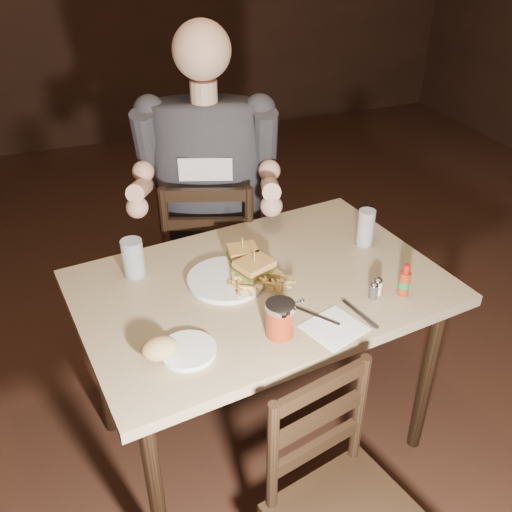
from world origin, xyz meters
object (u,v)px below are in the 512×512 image
object	(u,v)px
dinner_plate	(227,281)
side_plate	(188,352)
syrup_dispenser	(280,319)
diner	(206,156)
glass_right	(366,228)
main_table	(261,301)
hot_sauce	(405,280)
chair_far	(212,260)
glass_left	(133,258)

from	to	relation	value
dinner_plate	side_plate	world-z (taller)	dinner_plate
dinner_plate	syrup_dispenser	xyz separation A→B (m)	(0.07, -0.31, 0.05)
diner	glass_right	bearing A→B (deg)	-28.91
main_table	syrup_dispenser	world-z (taller)	syrup_dispenser
diner	syrup_dispenser	distance (m)	0.91
glass_right	hot_sauce	xyz separation A→B (m)	(-0.04, -0.33, -0.01)
hot_sauce	syrup_dispenser	size ratio (longest dim) A/B	1.04
dinner_plate	hot_sauce	world-z (taller)	hot_sauce
chair_far	glass_right	size ratio (longest dim) A/B	6.36
syrup_dispenser	hot_sauce	bearing A→B (deg)	-1.92
glass_right	side_plate	distance (m)	0.86
chair_far	syrup_dispenser	bearing A→B (deg)	105.76
hot_sauce	glass_right	bearing A→B (deg)	82.89
glass_left	hot_sauce	world-z (taller)	glass_left
diner	side_plate	distance (m)	0.96
dinner_plate	hot_sauce	size ratio (longest dim) A/B	2.22
main_table	side_plate	world-z (taller)	side_plate
hot_sauce	syrup_dispenser	xyz separation A→B (m)	(-0.46, -0.04, -0.00)
chair_far	side_plate	bearing A→B (deg)	89.14
glass_right	syrup_dispenser	xyz separation A→B (m)	(-0.50, -0.37, -0.02)
main_table	chair_far	world-z (taller)	chair_far
glass_right	side_plate	bearing A→B (deg)	-155.40
diner	dinner_plate	distance (m)	0.62
glass_right	side_plate	xyz separation A→B (m)	(-0.78, -0.36, -0.07)
main_table	hot_sauce	distance (m)	0.49
glass_right	main_table	bearing A→B (deg)	-167.42
chair_far	diner	xyz separation A→B (m)	(-0.02, -0.05, 0.54)
diner	glass_left	distance (m)	0.59
diner	side_plate	world-z (taller)	diner
dinner_plate	glass_left	size ratio (longest dim) A/B	1.91
diner	glass_left	size ratio (longest dim) A/B	7.56
syrup_dispenser	side_plate	size ratio (longest dim) A/B	0.70
syrup_dispenser	side_plate	world-z (taller)	syrup_dispenser
glass_left	hot_sauce	size ratio (longest dim) A/B	1.16
syrup_dispenser	side_plate	distance (m)	0.29
chair_far	glass_right	distance (m)	0.82
side_plate	dinner_plate	bearing A→B (deg)	54.34
glass_left	dinner_plate	bearing A→B (deg)	-28.97
main_table	chair_far	bearing A→B (deg)	88.82
chair_far	glass_right	bearing A→B (deg)	147.35
main_table	glass_right	distance (m)	0.49
diner	hot_sauce	xyz separation A→B (m)	(0.42, -0.85, -0.17)
glass_right	dinner_plate	bearing A→B (deg)	-174.20
main_table	dinner_plate	bearing A→B (deg)	157.82
dinner_plate	chair_far	bearing A→B (deg)	78.84
side_plate	main_table	bearing A→B (deg)	38.24
chair_far	dinner_plate	distance (m)	0.71
chair_far	dinner_plate	xyz separation A→B (m)	(-0.12, -0.62, 0.32)
chair_far	hot_sauce	distance (m)	1.05
main_table	diner	world-z (taller)	diner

